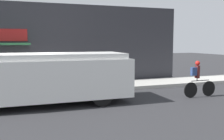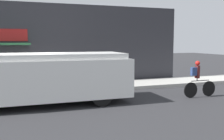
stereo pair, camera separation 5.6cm
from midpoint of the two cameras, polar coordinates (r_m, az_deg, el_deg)
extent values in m
plane|color=#2B2B2D|center=(12.27, -16.68, -5.66)|extent=(70.00, 70.00, 0.00)
cube|color=#ADAAA3|center=(13.36, -17.00, -4.31)|extent=(28.00, 2.27, 0.18)
cube|color=#2D2D33|center=(14.53, -17.59, 5.10)|extent=(17.52, 0.18, 4.51)
cube|color=white|center=(10.63, -10.68, -1.64)|extent=(5.23, 2.35, 1.51)
cube|color=white|center=(10.55, -10.78, 3.02)|extent=(4.81, 2.17, 0.22)
cube|color=red|center=(11.88, -18.52, -0.66)|extent=(0.03, 0.44, 0.44)
cylinder|color=black|center=(11.93, -5.03, -3.77)|extent=(0.81, 0.27, 0.81)
cylinder|color=black|center=(10.09, -2.30, -5.61)|extent=(0.81, 0.27, 0.81)
cylinder|color=black|center=(12.69, 20.19, -3.81)|extent=(0.69, 0.06, 0.69)
cylinder|color=black|center=(12.06, 16.63, -4.20)|extent=(0.69, 0.06, 0.69)
cylinder|color=black|center=(12.31, 18.52, -2.19)|extent=(0.95, 0.06, 0.04)
cylinder|color=black|center=(12.19, 17.90, -1.97)|extent=(0.04, 0.04, 0.12)
cube|color=#561E1E|center=(12.15, 17.95, -0.39)|extent=(0.12, 0.20, 0.56)
sphere|color=red|center=(12.11, 18.02, 1.44)|extent=(0.21, 0.21, 0.21)
cube|color=navy|center=(12.03, 17.26, -0.28)|extent=(0.26, 0.15, 0.36)
camera|label=1|loc=(0.03, -90.13, -0.01)|focal=42.00mm
camera|label=2|loc=(0.03, 89.87, 0.01)|focal=42.00mm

